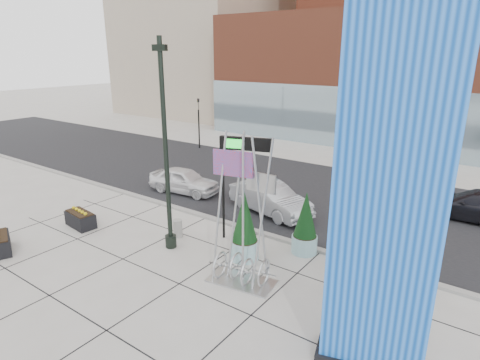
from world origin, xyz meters
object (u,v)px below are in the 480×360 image
Objects in this scene: overhead_street_sign at (238,154)px; car_white_west at (184,181)px; lamp_post at (167,168)px; concrete_bollard at (178,228)px; car_silver_mid at (270,198)px; blue_pylon at (386,209)px; public_art_sculpture at (242,246)px.

car_white_west is at bearing 133.49° from overhead_street_sign.
lamp_post reaches higher than concrete_bollard.
car_silver_mid is (-0.61, 3.55, -3.07)m from overhead_street_sign.
public_art_sculpture is at bearing 150.95° from blue_pylon.
overhead_street_sign reaches higher than car_white_west.
lamp_post is at bearing 164.85° from public_art_sculpture.
concrete_bollard is at bearing -174.12° from overhead_street_sign.
lamp_post reaches higher than overhead_street_sign.
public_art_sculpture is 1.19× the size of overhead_street_sign.
lamp_post is 3.13m from concrete_bollard.
lamp_post is at bearing -153.66° from overhead_street_sign.
concrete_bollard is 0.17× the size of overhead_street_sign.
overhead_street_sign is at bearing -155.76° from car_silver_mid.
lamp_post is 2.83m from overhead_street_sign.
public_art_sculpture is (-4.84, 1.14, -2.86)m from blue_pylon.
car_white_west is 0.90× the size of car_silver_mid.
blue_pylon is 10.27m from concrete_bollard.
concrete_bollard is at bearing -147.10° from car_white_west.
overhead_street_sign is at bearing -125.64° from car_white_west.
blue_pylon is at bearing -15.11° from concrete_bollard.
public_art_sculpture is 3.94m from overhead_street_sign.
car_silver_mid is (1.82, 4.64, 0.37)m from concrete_bollard.
concrete_bollard is at bearing 149.10° from blue_pylon.
public_art_sculpture is 6.52m from car_silver_mid.
car_silver_mid is (1.38, 5.51, -2.60)m from lamp_post.
lamp_post is (-8.74, 1.61, -0.89)m from blue_pylon.
car_silver_mid reaches higher than concrete_bollard.
blue_pylon is 1.97× the size of overhead_street_sign.
car_silver_mid is at bearing -94.96° from car_white_west.
concrete_bollard is at bearing 117.04° from lamp_post.
car_silver_mid is at bearing 81.45° from overhead_street_sign.
car_silver_mid is at bearing 68.55° from concrete_bollard.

